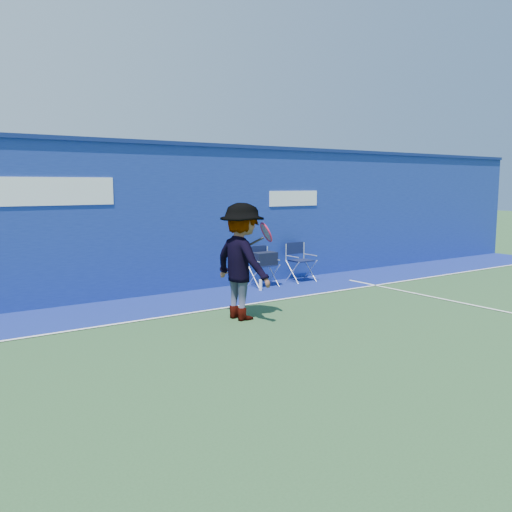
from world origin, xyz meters
TOP-DOWN VIEW (x-y plane):
  - ground at (0.00, 0.00)m, footprint 80.00×80.00m
  - stadium_wall at (-0.00, 5.20)m, footprint 24.00×0.50m
  - out_of_bounds_strip at (0.00, 4.10)m, footprint 24.00×1.80m
  - court_lines at (0.00, 0.60)m, footprint 24.00×12.00m
  - directors_chair_left at (2.41, 4.54)m, footprint 0.52×0.48m
  - directors_chair_right at (3.50, 4.58)m, footprint 0.53×0.48m
  - water_bottle at (2.08, 4.17)m, footprint 0.07×0.07m
  - tennis_player at (0.46, 2.40)m, footprint 0.95×1.31m

SIDE VIEW (x-z plane):
  - ground at x=0.00m, z-range 0.00..0.00m
  - out_of_bounds_strip at x=0.00m, z-range 0.00..0.01m
  - court_lines at x=0.00m, z-range 0.01..0.01m
  - water_bottle at x=2.08m, z-range 0.00..0.24m
  - directors_chair_right at x=3.50m, z-range -0.17..0.72m
  - directors_chair_left at x=2.41m, z-range -0.07..0.82m
  - tennis_player at x=0.46m, z-range 0.00..1.93m
  - stadium_wall at x=0.00m, z-range 0.01..3.09m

